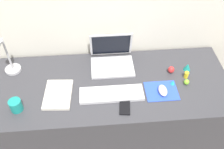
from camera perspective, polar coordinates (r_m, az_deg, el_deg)
name	(u,v)px	position (r m, az deg, el deg)	size (l,w,h in m)	color
ground_plane	(111,141)	(2.34, -0.26, -14.36)	(6.00, 6.00, 0.00)	slate
back_wall	(107,55)	(2.04, -1.13, 4.36)	(2.82, 0.05, 1.37)	silver
desk	(111,116)	(2.03, -0.30, -9.13)	(1.62, 0.64, 0.74)	#38383D
laptop	(112,57)	(1.85, -0.05, 3.86)	(0.30, 0.25, 0.21)	silver
keyboard	(111,94)	(1.67, -0.18, -4.31)	(0.41, 0.13, 0.02)	silver
mousepad	(161,91)	(1.73, 10.78, -3.55)	(0.21, 0.17, 0.00)	blue
mouse	(163,90)	(1.71, 11.08, -3.45)	(0.06, 0.10, 0.03)	silver
cell_phone	(125,106)	(1.62, 2.82, -6.99)	(0.06, 0.13, 0.01)	black
desk_lamp	(6,57)	(1.84, -22.16, 3.51)	(0.11, 0.16, 0.33)	#B7B7BC
notebook_pad	(58,94)	(1.71, -11.75, -4.31)	(0.17, 0.24, 0.02)	silver
coffee_mug	(16,105)	(1.68, -20.35, -6.36)	(0.08, 0.08, 0.08)	teal
toy_figurine_yellow	(186,74)	(1.83, 16.02, 0.06)	(0.03, 0.03, 0.06)	yellow
toy_figurine_lime	(187,82)	(1.80, 16.03, -1.60)	(0.03, 0.03, 0.04)	#8CDB33
toy_figurine_cyan	(173,83)	(1.77, 13.18, -1.73)	(0.03, 0.03, 0.04)	#28B7CC
toy_figurine_red	(171,70)	(1.85, 12.85, 1.05)	(0.04, 0.04, 0.05)	red
toy_figurine_teal	(187,67)	(1.90, 16.21, 1.63)	(0.05, 0.05, 0.05)	teal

